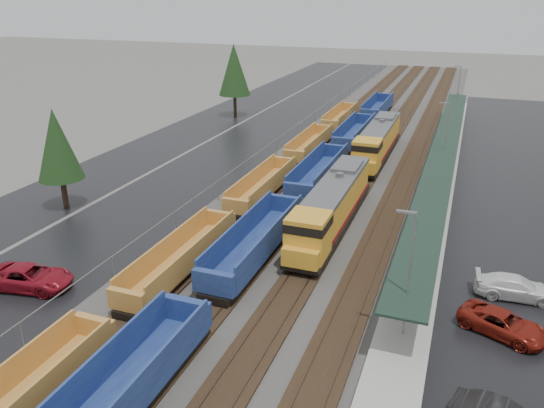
{
  "coord_description": "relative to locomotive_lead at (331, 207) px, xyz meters",
  "views": [
    {
      "loc": [
        11.23,
        -5.45,
        18.25
      ],
      "look_at": [
        -2.85,
        32.41,
        2.0
      ],
      "focal_mm": 35.0,
      "sensor_mm": 36.0,
      "label": 1
    }
  ],
  "objects": [
    {
      "name": "locomotive_trail",
      "position": [
        0.0,
        21.0,
        0.0
      ],
      "size": [
        2.77,
        18.27,
        4.14
      ],
      "color": "black",
      "rests_on": "ground"
    },
    {
      "name": "tree_west_near",
      "position": [
        -24.0,
        -3.02,
        3.59
      ],
      "size": [
        3.96,
        3.96,
        9.0
      ],
      "color": "#332316",
      "rests_on": "ground"
    },
    {
      "name": "tree_west_far",
      "position": [
        -25.0,
        36.98,
        4.89
      ],
      "size": [
        4.84,
        4.84,
        11.0
      ],
      "color": "#332316",
      "rests_on": "ground"
    },
    {
      "name": "parked_car_east_c",
      "position": [
        13.57,
        -5.59,
        -1.51
      ],
      "size": [
        2.36,
        5.08,
        1.44
      ],
      "primitive_type": "imported",
      "rotation": [
        0.0,
        0.0,
        1.64
      ],
      "color": "white",
      "rests_on": "ground"
    },
    {
      "name": "west_parking_lot",
      "position": [
        -17.0,
        26.98,
        -2.22
      ],
      "size": [
        10.0,
        160.0,
        0.02
      ],
      "primitive_type": "cube",
      "color": "black",
      "rests_on": "ground"
    },
    {
      "name": "locomotive_lead",
      "position": [
        0.0,
        0.0,
        0.0
      ],
      "size": [
        2.77,
        18.27,
        4.14
      ],
      "color": "black",
      "rests_on": "ground"
    },
    {
      "name": "well_string_yellow",
      "position": [
        -8.0,
        -2.34,
        -1.12
      ],
      "size": [
        2.45,
        91.46,
        2.17
      ],
      "color": "#BC8134",
      "rests_on": "ground"
    },
    {
      "name": "trackbed",
      "position": [
        -2.0,
        26.98,
        -2.07
      ],
      "size": [
        14.6,
        160.0,
        0.22
      ],
      "color": "black",
      "rests_on": "ground"
    },
    {
      "name": "well_string_blue",
      "position": [
        -4.0,
        2.22,
        -1.01
      ],
      "size": [
        2.82,
        99.61,
        2.5
      ],
      "color": "navy",
      "rests_on": "ground"
    },
    {
      "name": "parked_car_west_c",
      "position": [
        -16.35,
        -15.45,
        -1.45
      ],
      "size": [
        3.56,
        6.01,
        1.57
      ],
      "primitive_type": "imported",
      "rotation": [
        0.0,
        0.0,
        1.75
      ],
      "color": "maroon",
      "rests_on": "ground"
    },
    {
      "name": "east_commuter_lot",
      "position": [
        17.0,
        16.98,
        -2.22
      ],
      "size": [
        16.0,
        100.0,
        0.02
      ],
      "primitive_type": "cube",
      "color": "black",
      "rests_on": "ground"
    },
    {
      "name": "west_road",
      "position": [
        -27.0,
        26.98,
        -2.22
      ],
      "size": [
        9.0,
        160.0,
        0.02
      ],
      "primitive_type": "cube",
      "color": "black",
      "rests_on": "ground"
    },
    {
      "name": "ballast_strip",
      "position": [
        -2.0,
        26.98,
        -2.19
      ],
      "size": [
        20.0,
        160.0,
        0.08
      ],
      "primitive_type": "cube",
      "color": "#302D2B",
      "rests_on": "ground"
    },
    {
      "name": "parked_car_east_b",
      "position": [
        12.7,
        -10.08,
        -1.55
      ],
      "size": [
        4.03,
        5.38,
        1.36
      ],
      "primitive_type": "imported",
      "rotation": [
        0.0,
        0.0,
        1.16
      ],
      "color": "maroon",
      "rests_on": "ground"
    },
    {
      "name": "chainlink_fence",
      "position": [
        -11.5,
        25.42,
        -0.62
      ],
      "size": [
        0.08,
        160.04,
        2.02
      ],
      "color": "gray",
      "rests_on": "ground"
    },
    {
      "name": "station_platform",
      "position": [
        7.5,
        16.99,
        -1.5
      ],
      "size": [
        3.0,
        80.0,
        8.0
      ],
      "color": "#9E9B93",
      "rests_on": "ground"
    }
  ]
}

